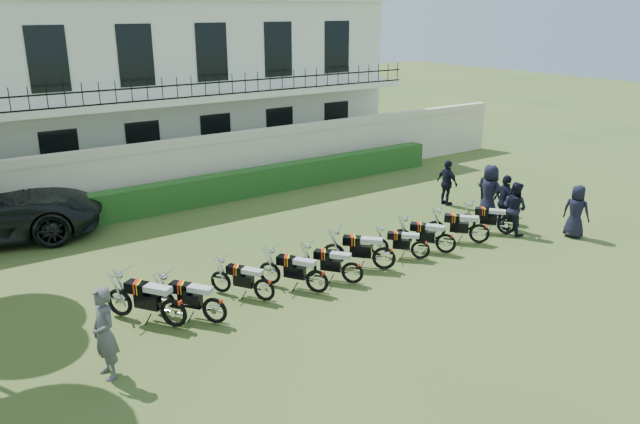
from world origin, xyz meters
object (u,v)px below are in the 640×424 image
Objects in this scene: officer_4 at (488,188)px; motorcycle_9 at (507,221)px; officer_0 at (576,211)px; officer_2 at (505,202)px; inspector at (104,333)px; motorcycle_7 at (446,239)px; motorcycle_0 at (173,306)px; officer_3 at (489,192)px; officer_5 at (447,183)px; motorcycle_1 at (214,304)px; motorcycle_5 at (384,253)px; motorcycle_8 at (480,229)px; motorcycle_4 at (352,268)px; officer_1 at (515,208)px; motorcycle_3 at (317,276)px; motorcycle_6 at (421,245)px; motorcycle_2 at (264,285)px.

motorcycle_9 is at bearing 135.75° from officer_4.
officer_4 reaches higher than officer_0.
officer_2 is 1.06× the size of officer_4.
motorcycle_7 is at bearing 86.93° from inspector.
officer_2 reaches higher than motorcycle_0.
officer_3 is 1.93m from officer_5.
motorcycle_1 is at bearing 144.16° from motorcycle_7.
inspector reaches higher than motorcycle_5.
inspector is at bearing 142.70° from motorcycle_8.
motorcycle_4 is 1.05× the size of motorcycle_9.
officer_3 is at bearing -179.32° from officer_5.
officer_4 is at bearing 93.84° from inspector.
motorcycle_9 is 0.77× the size of officer_3.
inspector is 14.15m from officer_0.
officer_2 is at bearing -18.31° from officer_1.
motorcycle_1 is at bearing 106.58° from officer_2.
inspector is (-5.34, -0.71, 0.44)m from motorcycle_3.
motorcycle_0 is at bearing 113.87° from inspector.
motorcycle_5 is 6.65m from officer_0.
motorcycle_9 is at bearing 168.81° from officer_5.
motorcycle_7 is at bearing 106.49° from officer_4.
motorcycle_4 is 7.82m from officer_4.
motorcycle_6 is 0.78× the size of officer_5.
motorcycle_1 is 1.51m from motorcycle_2.
officer_2 is at bearing 163.30° from officer_3.
motorcycle_9 is (6.18, 0.19, -0.01)m from motorcycle_4.
officer_3 reaches higher than motorcycle_5.
motorcycle_7 is 9.90m from inspector.
officer_2 is at bearing -32.61° from motorcycle_1.
officer_4 is at bearing -26.29° from motorcycle_0.
motorcycle_8 is 3.35m from officer_4.
officer_4 reaches higher than officer_5.
motorcycle_0 is 12.47m from officer_0.
motorcycle_1 is 6.38m from motorcycle_6.
motorcycle_2 is (1.47, 0.35, -0.04)m from motorcycle_1.
motorcycle_0 reaches higher than motorcycle_7.
motorcycle_8 is 0.90× the size of officer_4.
officer_2 is 1.79m from officer_4.
officer_1 is (10.23, 0.07, 0.35)m from motorcycle_1.
inspector is (-4.05, -1.07, 0.47)m from motorcycle_2.
officer_1 is (-1.32, 1.26, 0.01)m from officer_0.
motorcycle_6 is at bearing 109.46° from officer_3.
officer_2 is (5.32, 0.40, 0.37)m from motorcycle_5.
officer_3 reaches higher than motorcycle_6.
officer_3 is at bearing -5.74° from officer_2.
motorcycle_7 is 3.73m from officer_3.
officer_3 reaches higher than officer_4.
motorcycle_7 is 0.88× the size of officer_2.
officer_0 is at bearing -46.05° from motorcycle_4.
motorcycle_8 is (4.87, 0.12, 0.02)m from motorcycle_4.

